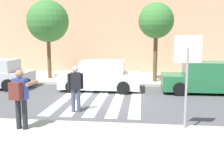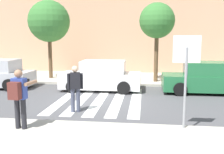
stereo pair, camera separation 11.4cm
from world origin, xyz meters
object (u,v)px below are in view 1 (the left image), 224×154
object	(u,v)px
stop_sign	(187,61)
parked_car_white	(101,77)
pedestrian_crossing	(76,86)
street_tree_center	(156,21)
street_tree_west	(48,22)
photographer_with_backpack	(20,94)
parked_car_green	(205,78)

from	to	relation	value
stop_sign	parked_car_white	distance (m)	6.78
stop_sign	pedestrian_crossing	distance (m)	4.19
parked_car_white	street_tree_center	size ratio (longest dim) A/B	0.90
street_tree_west	street_tree_center	distance (m)	6.68
parked_car_white	photographer_with_backpack	bearing A→B (deg)	-101.56
parked_car_green	parked_car_white	bearing A→B (deg)	180.00
parked_car_green	street_tree_west	world-z (taller)	street_tree_west
photographer_with_backpack	street_tree_west	world-z (taller)	street_tree_west
photographer_with_backpack	parked_car_green	xyz separation A→B (m)	(6.52, 6.39, -0.44)
parked_car_green	pedestrian_crossing	bearing A→B (deg)	-143.77
parked_car_white	stop_sign	bearing A→B (deg)	-59.40
stop_sign	photographer_with_backpack	size ratio (longest dim) A/B	1.55
photographer_with_backpack	parked_car_green	size ratio (longest dim) A/B	0.42
stop_sign	pedestrian_crossing	size ratio (longest dim) A/B	1.55
pedestrian_crossing	street_tree_west	world-z (taller)	street_tree_west
stop_sign	street_tree_center	distance (m)	8.18
stop_sign	parked_car_green	world-z (taller)	stop_sign
photographer_with_backpack	street_tree_center	world-z (taller)	street_tree_center
parked_car_white	street_tree_west	bearing A→B (deg)	143.04
photographer_with_backpack	stop_sign	bearing A→B (deg)	8.15
street_tree_center	street_tree_west	bearing A→B (deg)	175.35
parked_car_white	street_tree_west	distance (m)	5.59
parked_car_white	parked_car_green	world-z (taller)	same
photographer_with_backpack	pedestrian_crossing	size ratio (longest dim) A/B	1.00
stop_sign	street_tree_west	size ratio (longest dim) A/B	0.55
photographer_with_backpack	street_tree_west	xyz separation A→B (m)	(-2.48, 9.23, 2.54)
parked_car_green	street_tree_west	xyz separation A→B (m)	(-9.00, 2.85, 2.98)
pedestrian_crossing	street_tree_center	bearing A→B (deg)	63.37
stop_sign	street_tree_center	world-z (taller)	street_tree_center
stop_sign	parked_car_green	xyz separation A→B (m)	(1.84, 5.71, -1.36)
pedestrian_crossing	parked_car_green	size ratio (longest dim) A/B	0.42
parked_car_white	parked_car_green	bearing A→B (deg)	-0.00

